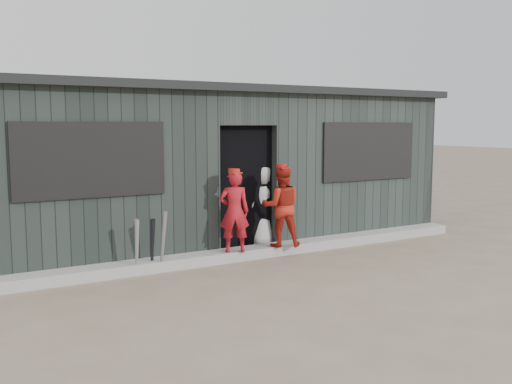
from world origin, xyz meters
TOP-DOWN VIEW (x-y plane):
  - ground at (0.00, 0.00)m, footprint 80.00×80.00m
  - curb at (0.00, 1.82)m, footprint 8.00×0.36m
  - bat_left at (-1.92, 1.67)m, footprint 0.09×0.18m
  - bat_mid at (-1.56, 1.63)m, footprint 0.12×0.20m
  - bat_right at (-1.68, 1.75)m, footprint 0.10×0.21m
  - player_red_left at (-0.43, 1.69)m, footprint 0.52×0.44m
  - player_red_right at (0.38, 1.68)m, footprint 0.74×0.68m
  - player_grey_back at (0.38, 2.30)m, footprint 0.82×0.71m
  - dugout at (0.00, 3.50)m, footprint 8.30×3.30m

SIDE VIEW (x-z plane):
  - ground at x=0.00m, z-range 0.00..0.00m
  - curb at x=0.00m, z-range 0.00..0.15m
  - bat_right at x=-1.68m, z-range 0.00..0.75m
  - bat_left at x=-1.92m, z-range 0.00..0.78m
  - bat_mid at x=-1.56m, z-range 0.00..0.86m
  - player_grey_back at x=0.38m, z-range 0.00..1.41m
  - player_red_left at x=-0.43m, z-range 0.15..1.35m
  - player_red_right at x=0.38m, z-range 0.15..1.39m
  - dugout at x=0.00m, z-range -0.02..2.60m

